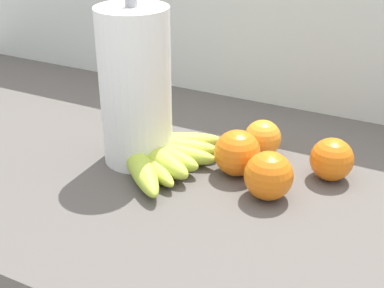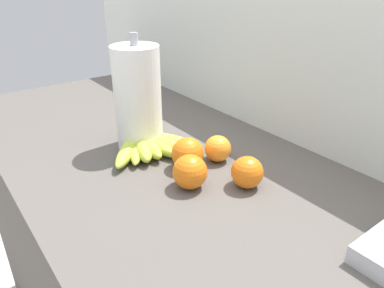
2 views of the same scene
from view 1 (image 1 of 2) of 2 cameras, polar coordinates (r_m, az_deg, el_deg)
name	(u,v)px [view 1 (image 1 of 2)]	position (r m, az deg, el deg)	size (l,w,h in m)	color
wall_back	(339,215)	(1.27, 15.71, -7.45)	(2.39, 0.06, 1.30)	silver
banana_bunch	(155,154)	(0.90, -4.03, -1.04)	(0.20, 0.24, 0.04)	#B1CA3F
orange_back_left	(263,138)	(0.93, 7.70, 0.63)	(0.07, 0.07, 0.07)	orange
orange_far_right	(269,176)	(0.80, 8.34, -3.44)	(0.08, 0.08, 0.08)	orange
orange_center	(332,159)	(0.87, 14.97, -1.63)	(0.07, 0.07, 0.07)	orange
orange_right	(237,153)	(0.86, 4.95, -0.98)	(0.08, 0.08, 0.08)	orange
paper_towel_roll	(135,87)	(0.87, -6.18, 6.18)	(0.12, 0.12, 0.29)	white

